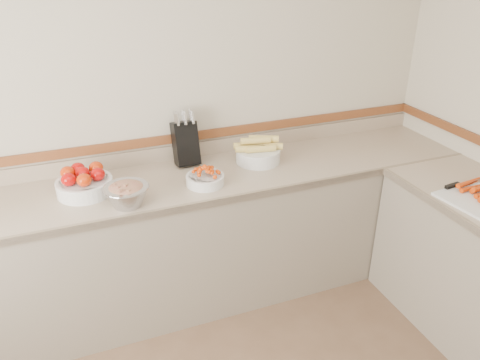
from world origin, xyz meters
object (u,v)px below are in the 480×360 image
object	(u,v)px
corn_bowl	(258,152)
tomato_bowl	(84,182)
cherry_tomato_bowl	(205,178)
rhubarb_bowl	(127,194)
knife_block	(185,142)

from	to	relation	value
corn_bowl	tomato_bowl	bearing A→B (deg)	-177.72
tomato_bowl	corn_bowl	xyz separation A→B (m)	(1.11, 0.04, -0.00)
cherry_tomato_bowl	rhubarb_bowl	world-z (taller)	rhubarb_bowl
tomato_bowl	corn_bowl	world-z (taller)	corn_bowl
tomato_bowl	knife_block	bearing A→B (deg)	16.12
knife_block	tomato_bowl	xyz separation A→B (m)	(-0.66, -0.19, -0.08)
knife_block	rhubarb_bowl	xyz separation A→B (m)	(-0.45, -0.43, -0.08)
cherry_tomato_bowl	corn_bowl	distance (m)	0.47
corn_bowl	rhubarb_bowl	size ratio (longest dim) A/B	1.29
knife_block	rhubarb_bowl	bearing A→B (deg)	-136.59
corn_bowl	cherry_tomato_bowl	bearing A→B (deg)	-155.82
tomato_bowl	corn_bowl	bearing A→B (deg)	2.28
cherry_tomato_bowl	corn_bowl	size ratio (longest dim) A/B	0.71
knife_block	corn_bowl	size ratio (longest dim) A/B	1.14
knife_block	cherry_tomato_bowl	distance (m)	0.36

